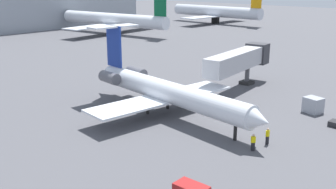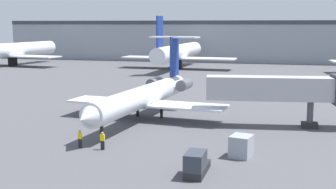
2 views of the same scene
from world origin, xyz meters
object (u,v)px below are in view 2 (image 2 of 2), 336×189
(ground_crew_marshaller, at_px, (103,141))
(jet_bridge, at_px, (289,89))
(parked_airliner_west_mid, at_px, (12,50))
(ground_crew_loader, at_px, (80,139))
(baggage_tug_trailing, at_px, (196,165))
(cargo_container_uld, at_px, (241,146))
(parked_airliner_centre, at_px, (178,52))
(regional_jet, at_px, (146,95))

(ground_crew_marshaller, bearing_deg, jet_bridge, 40.20)
(parked_airliner_west_mid, bearing_deg, jet_bridge, -38.57)
(ground_crew_marshaller, xyz_separation_m, ground_crew_loader, (-2.34, 0.20, 0.00))
(jet_bridge, height_order, ground_crew_marshaller, jet_bridge)
(ground_crew_loader, bearing_deg, jet_bridge, 36.12)
(ground_crew_marshaller, bearing_deg, baggage_tug_trailing, -26.54)
(baggage_tug_trailing, relative_size, parked_airliner_west_mid, 0.12)
(cargo_container_uld, height_order, parked_airliner_centre, parked_airliner_centre)
(ground_crew_loader, bearing_deg, parked_airliner_west_mid, 127.02)
(regional_jet, bearing_deg, ground_crew_loader, -99.00)
(jet_bridge, bearing_deg, regional_jet, 179.56)
(regional_jet, height_order, cargo_container_uld, regional_jet)
(baggage_tug_trailing, xyz_separation_m, cargo_container_uld, (2.88, 5.72, 0.11))
(jet_bridge, height_order, parked_airliner_west_mid, parked_airliner_west_mid)
(regional_jet, height_order, jet_bridge, regional_jet)
(jet_bridge, height_order, parked_airliner_centre, parked_airliner_centre)
(regional_jet, bearing_deg, cargo_container_uld, -46.20)
(ground_crew_marshaller, height_order, ground_crew_loader, same)
(cargo_container_uld, distance_m, parked_airliner_centre, 78.57)
(baggage_tug_trailing, distance_m, parked_airliner_centre, 83.31)
(baggage_tug_trailing, bearing_deg, ground_crew_marshaller, 153.46)
(jet_bridge, relative_size, ground_crew_marshaller, 9.75)
(ground_crew_loader, distance_m, parked_airliner_west_mid, 90.76)
(jet_bridge, xyz_separation_m, cargo_container_uld, (-4.01, -13.10, -3.31))
(ground_crew_loader, height_order, parked_airliner_west_mid, parked_airliner_west_mid)
(ground_crew_loader, bearing_deg, ground_crew_marshaller, -4.95)
(regional_jet, bearing_deg, parked_airliner_west_mid, 134.16)
(ground_crew_marshaller, distance_m, baggage_tug_trailing, 10.81)
(regional_jet, relative_size, ground_crew_loader, 16.99)
(regional_jet, distance_m, ground_crew_loader, 14.26)
(regional_jet, height_order, parked_airliner_centre, parked_airliner_centre)
(parked_airliner_west_mid, xyz_separation_m, parked_airliner_centre, (46.46, 3.32, -0.02))
(jet_bridge, distance_m, baggage_tug_trailing, 20.34)
(jet_bridge, relative_size, parked_airliner_west_mid, 0.48)
(cargo_container_uld, bearing_deg, ground_crew_loader, -177.34)
(regional_jet, distance_m, parked_airliner_centre, 62.68)
(ground_crew_loader, xyz_separation_m, baggage_tug_trailing, (12.01, -5.03, -0.02))
(regional_jet, xyz_separation_m, baggage_tug_trailing, (9.81, -18.96, -2.16))
(ground_crew_loader, bearing_deg, parked_airliner_centre, 96.13)
(ground_crew_loader, xyz_separation_m, cargo_container_uld, (14.89, 0.69, 0.09))
(baggage_tug_trailing, bearing_deg, jet_bridge, 69.89)
(regional_jet, distance_m, ground_crew_marshaller, 14.29)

